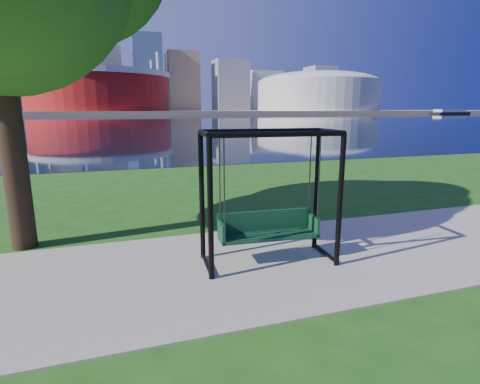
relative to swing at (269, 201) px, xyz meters
name	(u,v)px	position (x,y,z in m)	size (l,w,h in m)	color
ground	(230,257)	(-0.60, 0.47, -1.21)	(900.00, 900.00, 0.00)	#1E5114
path	(238,266)	(-0.60, -0.03, -1.19)	(120.00, 4.00, 0.03)	#9E937F
river	(123,120)	(-0.60, 102.47, -1.20)	(900.00, 180.00, 0.02)	black
far_bank	(117,112)	(-0.60, 306.47, -0.21)	(900.00, 228.00, 2.00)	#937F60
stadium	(99,90)	(-10.60, 235.47, 13.02)	(83.00, 83.00, 32.00)	maroon
arena	(318,90)	(134.40, 235.47, 14.67)	(84.00, 84.00, 26.56)	beige
skyline	(108,67)	(-4.87, 319.86, 34.68)	(392.00, 66.00, 96.50)	gray
swing	(269,201)	(0.00, 0.00, 0.00)	(2.51, 1.23, 2.50)	black
barge	(450,112)	(200.79, 183.55, 0.11)	(29.71, 11.18, 2.90)	black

